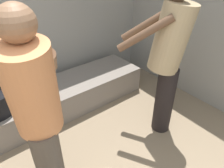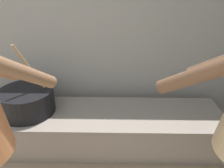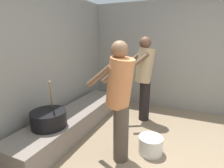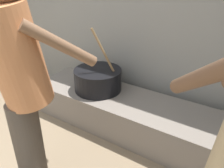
{
  "view_description": "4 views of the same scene",
  "coord_description": "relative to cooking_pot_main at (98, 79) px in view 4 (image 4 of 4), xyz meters",
  "views": [
    {
      "loc": [
        0.1,
        -0.14,
        1.77
      ],
      "look_at": [
        1.13,
        1.17,
        0.7
      ],
      "focal_mm": 33.93,
      "sensor_mm": 36.0,
      "label": 1
    },
    {
      "loc": [
        1.02,
        0.2,
        1.52
      ],
      "look_at": [
        1.0,
        1.29,
        0.98
      ],
      "focal_mm": 35.45,
      "sensor_mm": 36.0,
      "label": 2
    },
    {
      "loc": [
        -1.6,
        0.2,
        1.6
      ],
      "look_at": [
        1.07,
        1.37,
        0.83
      ],
      "focal_mm": 28.59,
      "sensor_mm": 36.0,
      "label": 3
    },
    {
      "loc": [
        1.54,
        0.2,
        1.52
      ],
      "look_at": [
        0.68,
        1.5,
        0.75
      ],
      "focal_mm": 37.1,
      "sensor_mm": 36.0,
      "label": 4
    }
  ],
  "objects": [
    {
      "name": "block_enclosure_rear",
      "position": [
        -0.19,
        0.51,
        0.72
      ],
      "size": [
        5.43,
        0.2,
        2.37
      ],
      "primitive_type": "cube",
      "color": "gray",
      "rests_on": "ground_plane"
    },
    {
      "name": "hearth_ledge",
      "position": [
        0.57,
        -0.01,
        -0.29
      ],
      "size": [
        2.55,
        0.6,
        0.35
      ],
      "primitive_type": "cube",
      "color": "slate",
      "rests_on": "ground_plane"
    },
    {
      "name": "cooking_pot_main",
      "position": [
        0.0,
        0.0,
        0.0
      ],
      "size": [
        0.5,
        0.5,
        0.68
      ],
      "color": "black",
      "rests_on": "hearth_ledge"
    },
    {
      "name": "cook_in_orange_shirt",
      "position": [
        0.18,
        -1.01,
        0.43
      ],
      "size": [
        0.54,
        0.72,
        1.56
      ],
      "color": "#4C4238",
      "rests_on": "ground_plane"
    }
  ]
}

